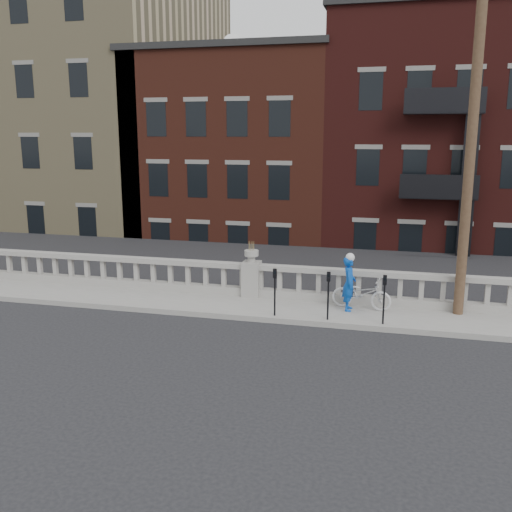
{
  "coord_description": "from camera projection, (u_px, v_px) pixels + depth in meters",
  "views": [
    {
      "loc": [
        4.36,
        -12.94,
        5.24
      ],
      "look_at": [
        0.33,
        3.2,
        1.61
      ],
      "focal_mm": 40.0,
      "sensor_mm": 36.0,
      "label": 1
    }
  ],
  "objects": [
    {
      "name": "utility_pole",
      "position": [
        472.0,
        132.0,
        15.24
      ],
      "size": [
        1.6,
        0.28,
        10.0
      ],
      "color": "#422D1E",
      "rests_on": "sidewalk"
    },
    {
      "name": "cyclist",
      "position": [
        349.0,
        284.0,
        16.49
      ],
      "size": [
        0.4,
        0.59,
        1.59
      ],
      "primitive_type": "imported",
      "rotation": [
        0.0,
        0.0,
        1.6
      ],
      "color": "#0B43AA",
      "rests_on": "sidewalk"
    },
    {
      "name": "planter_pedestal",
      "position": [
        252.0,
        275.0,
        17.98
      ],
      "size": [
        0.55,
        0.55,
        1.76
      ],
      "color": "gray",
      "rests_on": "sidewalk"
    },
    {
      "name": "parking_meter_a",
      "position": [
        275.0,
        287.0,
        15.97
      ],
      "size": [
        0.1,
        0.09,
        1.36
      ],
      "color": "black",
      "rests_on": "sidewalk"
    },
    {
      "name": "parking_meter_b",
      "position": [
        328.0,
        290.0,
        15.61
      ],
      "size": [
        0.1,
        0.09,
        1.36
      ],
      "color": "black",
      "rests_on": "sidewalk"
    },
    {
      "name": "bicycle",
      "position": [
        361.0,
        294.0,
        16.68
      ],
      "size": [
        1.81,
        0.84,
        0.91
      ],
      "primitive_type": "imported",
      "rotation": [
        0.0,
        0.0,
        1.43
      ],
      "color": "silver",
      "rests_on": "sidewalk"
    },
    {
      "name": "ground",
      "position": [
        213.0,
        344.0,
        14.41
      ],
      "size": [
        120.0,
        120.0,
        0.0
      ],
      "primitive_type": "plane",
      "color": "black",
      "rests_on": "ground"
    },
    {
      "name": "balustrade",
      "position": [
        252.0,
        281.0,
        18.02
      ],
      "size": [
        28.0,
        0.34,
        1.03
      ],
      "color": "gray",
      "rests_on": "sidewalk"
    },
    {
      "name": "sidewalk",
      "position": [
        244.0,
        306.0,
        17.24
      ],
      "size": [
        32.0,
        2.2,
        0.15
      ],
      "primitive_type": "cube",
      "color": "gray",
      "rests_on": "ground"
    },
    {
      "name": "lower_level",
      "position": [
        336.0,
        175.0,
        35.56
      ],
      "size": [
        80.0,
        44.0,
        20.8
      ],
      "color": "#605E59",
      "rests_on": "ground"
    },
    {
      "name": "parking_meter_c",
      "position": [
        384.0,
        294.0,
        15.26
      ],
      "size": [
        0.1,
        0.09,
        1.36
      ],
      "color": "black",
      "rests_on": "sidewalk"
    }
  ]
}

